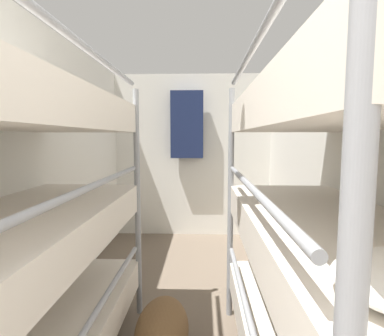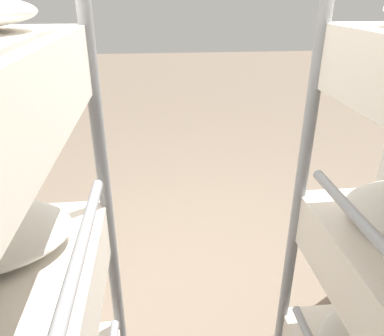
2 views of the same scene
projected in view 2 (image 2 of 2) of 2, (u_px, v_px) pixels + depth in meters
ground_plane at (191, 296)px, 2.32m from camera, size 20.00×20.00×0.00m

